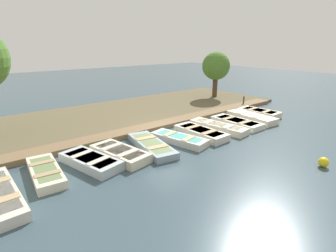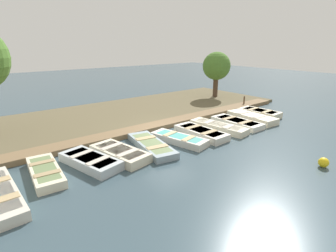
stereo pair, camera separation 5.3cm
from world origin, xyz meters
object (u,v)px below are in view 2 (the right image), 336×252
at_px(rowboat_7, 218,127).
at_px(rowboat_8, 237,122).
at_px(buoy, 324,162).
at_px(rowboat_4, 151,145).
at_px(rowboat_2, 90,161).
at_px(rowboat_1, 45,172).
at_px(rowboat_6, 201,133).
at_px(mooring_post_far, 244,102).
at_px(rowboat_9, 252,117).
at_px(rowboat_5, 179,139).
at_px(rowboat_3, 120,153).
at_px(park_tree_left, 217,67).
at_px(rowboat_10, 260,113).

height_order(rowboat_7, rowboat_8, rowboat_7).
height_order(rowboat_7, buoy, buoy).
bearing_deg(rowboat_4, rowboat_2, -80.82).
relative_size(rowboat_1, rowboat_2, 0.97).
bearing_deg(rowboat_6, rowboat_4, -95.87).
distance_m(rowboat_8, mooring_post_far, 5.04).
bearing_deg(rowboat_1, rowboat_9, 92.96).
distance_m(rowboat_2, buoy, 9.36).
xyz_separation_m(rowboat_1, rowboat_7, (0.38, 9.22, 0.02)).
relative_size(rowboat_1, rowboat_4, 0.82).
distance_m(rowboat_5, rowboat_8, 4.65).
bearing_deg(rowboat_6, rowboat_7, 92.55).
relative_size(rowboat_9, mooring_post_far, 3.89).
bearing_deg(mooring_post_far, rowboat_2, -79.88).
bearing_deg(rowboat_4, rowboat_5, 92.07).
bearing_deg(rowboat_1, rowboat_3, 89.51).
bearing_deg(rowboat_8, mooring_post_far, 121.50).
height_order(rowboat_6, rowboat_7, rowboat_6).
height_order(rowboat_7, park_tree_left, park_tree_left).
xyz_separation_m(rowboat_2, rowboat_8, (0.24, 9.16, -0.03)).
bearing_deg(rowboat_4, buoy, 46.07).
bearing_deg(mooring_post_far, rowboat_3, -78.51).
relative_size(rowboat_4, park_tree_left, 0.88).
height_order(rowboat_2, rowboat_4, rowboat_2).
distance_m(rowboat_9, buoy, 6.71).
bearing_deg(rowboat_5, rowboat_7, 78.38).
height_order(rowboat_4, rowboat_8, rowboat_8).
xyz_separation_m(rowboat_1, rowboat_10, (0.12, 13.73, 0.05)).
bearing_deg(mooring_post_far, rowboat_4, -76.84).
height_order(rowboat_4, rowboat_9, rowboat_9).
xyz_separation_m(buoy, park_tree_left, (-11.84, 6.81, 2.62)).
height_order(rowboat_6, rowboat_8, rowboat_6).
bearing_deg(mooring_post_far, rowboat_9, -46.32).
height_order(rowboat_1, mooring_post_far, mooring_post_far).
relative_size(rowboat_1, rowboat_5, 0.94).
height_order(rowboat_3, rowboat_6, rowboat_3).
relative_size(rowboat_3, rowboat_6, 0.97).
relative_size(rowboat_3, rowboat_10, 1.11).
bearing_deg(rowboat_1, rowboat_4, 91.66).
bearing_deg(park_tree_left, rowboat_2, -67.17).
height_order(rowboat_6, rowboat_9, rowboat_9).
xyz_separation_m(rowboat_5, rowboat_8, (-0.03, 4.65, -0.01)).
distance_m(rowboat_5, mooring_post_far, 9.33).
bearing_deg(park_tree_left, rowboat_5, -57.07).
bearing_deg(rowboat_1, rowboat_5, 90.45).
height_order(rowboat_9, mooring_post_far, mooring_post_far).
bearing_deg(buoy, rowboat_3, -134.66).
bearing_deg(rowboat_10, buoy, -41.68).
height_order(rowboat_8, rowboat_10, rowboat_10).
relative_size(rowboat_3, rowboat_8, 0.95).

